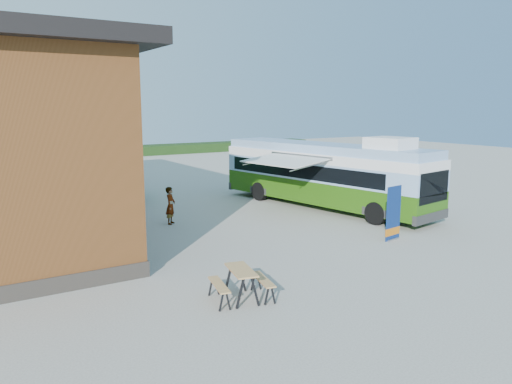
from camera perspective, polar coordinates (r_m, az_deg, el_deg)
ground at (r=19.19m, az=6.40°, el=-6.14°), size 100.00×100.00×0.00m
hedge at (r=56.13m, az=-11.67°, el=4.74°), size 40.00×3.00×1.00m
bus at (r=26.11m, az=7.82°, el=2.20°), size 4.63×12.79×3.85m
awning at (r=24.62m, az=3.55°, el=4.10°), size 3.13×4.39×0.51m
banner at (r=20.42m, az=15.41°, el=-2.89°), size 0.94×0.28×2.17m
picnic_table at (r=13.78m, az=-1.71°, el=-9.68°), size 1.81×1.68×0.88m
person_a at (r=22.70m, az=-9.74°, el=-1.53°), size 0.71×0.73×1.69m
person_b at (r=24.30m, az=-15.69°, el=-1.05°), size 0.81×0.94×1.66m
slurry_tanker at (r=30.52m, az=-15.48°, el=2.06°), size 2.20×6.24×2.31m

